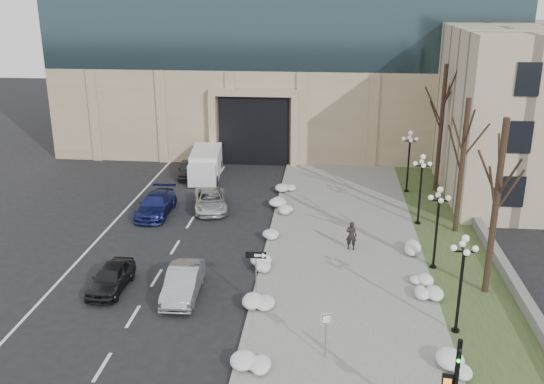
{
  "coord_description": "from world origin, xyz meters",
  "views": [
    {
      "loc": [
        2.42,
        -18.25,
        14.72
      ],
      "look_at": [
        -0.76,
        14.48,
        3.5
      ],
      "focal_mm": 40.0,
      "sensor_mm": 36.0,
      "label": 1
    }
  ],
  "objects_px": {
    "box_truck": "(206,164)",
    "keep_sign": "(326,326)",
    "one_way_sign": "(260,262)",
    "lamppost_c": "(421,180)",
    "car_e": "(188,169)",
    "lamppost_a": "(462,271)",
    "car_d": "(210,201)",
    "car_b": "(183,283)",
    "car_a": "(111,278)",
    "car_c": "(156,204)",
    "lamppost_b": "(438,217)",
    "pedestrian": "(351,235)",
    "lamppost_d": "(409,153)"
  },
  "relations": [
    {
      "from": "car_e",
      "to": "car_b",
      "type": "bearing_deg",
      "value": -87.93
    },
    {
      "from": "one_way_sign",
      "to": "lamppost_c",
      "type": "relative_size",
      "value": 0.59
    },
    {
      "from": "box_truck",
      "to": "one_way_sign",
      "type": "height_order",
      "value": "one_way_sign"
    },
    {
      "from": "car_b",
      "to": "lamppost_a",
      "type": "relative_size",
      "value": 0.93
    },
    {
      "from": "car_c",
      "to": "keep_sign",
      "type": "bearing_deg",
      "value": -53.88
    },
    {
      "from": "lamppost_d",
      "to": "car_c",
      "type": "bearing_deg",
      "value": -160.29
    },
    {
      "from": "keep_sign",
      "to": "lamppost_c",
      "type": "xyz_separation_m",
      "value": [
        5.77,
        15.6,
        1.48
      ]
    },
    {
      "from": "keep_sign",
      "to": "lamppost_d",
      "type": "bearing_deg",
      "value": 57.45
    },
    {
      "from": "pedestrian",
      "to": "lamppost_c",
      "type": "relative_size",
      "value": 0.36
    },
    {
      "from": "pedestrian",
      "to": "box_truck",
      "type": "distance_m",
      "value": 17.84
    },
    {
      "from": "car_b",
      "to": "keep_sign",
      "type": "xyz_separation_m",
      "value": [
        7.13,
        -4.81,
        0.87
      ]
    },
    {
      "from": "car_b",
      "to": "car_e",
      "type": "xyz_separation_m",
      "value": [
        -4.34,
        19.67,
        -0.08
      ]
    },
    {
      "from": "car_d",
      "to": "pedestrian",
      "type": "relative_size",
      "value": 2.72
    },
    {
      "from": "box_truck",
      "to": "one_way_sign",
      "type": "xyz_separation_m",
      "value": [
        6.82,
        -20.51,
        1.32
      ]
    },
    {
      "from": "one_way_sign",
      "to": "lamppost_a",
      "type": "distance_m",
      "value": 9.19
    },
    {
      "from": "car_a",
      "to": "lamppost_a",
      "type": "relative_size",
      "value": 0.82
    },
    {
      "from": "car_c",
      "to": "lamppost_b",
      "type": "xyz_separation_m",
      "value": [
        17.41,
        -6.76,
        2.36
      ]
    },
    {
      "from": "car_c",
      "to": "pedestrian",
      "type": "xyz_separation_m",
      "value": [
        12.98,
        -4.79,
        0.27
      ]
    },
    {
      "from": "car_b",
      "to": "lamppost_a",
      "type": "xyz_separation_m",
      "value": [
        12.89,
        -2.21,
        2.34
      ]
    },
    {
      "from": "car_a",
      "to": "keep_sign",
      "type": "relative_size",
      "value": 1.81
    },
    {
      "from": "car_b",
      "to": "lamppost_b",
      "type": "height_order",
      "value": "lamppost_b"
    },
    {
      "from": "car_e",
      "to": "lamppost_c",
      "type": "relative_size",
      "value": 0.8
    },
    {
      "from": "box_truck",
      "to": "one_way_sign",
      "type": "bearing_deg",
      "value": -77.51
    },
    {
      "from": "box_truck",
      "to": "keep_sign",
      "type": "bearing_deg",
      "value": -73.85
    },
    {
      "from": "car_d",
      "to": "box_truck",
      "type": "distance_m",
      "value": 7.91
    },
    {
      "from": "car_a",
      "to": "pedestrian",
      "type": "relative_size",
      "value": 2.26
    },
    {
      "from": "car_c",
      "to": "lamppost_c",
      "type": "height_order",
      "value": "lamppost_c"
    },
    {
      "from": "car_d",
      "to": "pedestrian",
      "type": "distance_m",
      "value": 11.28
    },
    {
      "from": "keep_sign",
      "to": "car_e",
      "type": "bearing_deg",
      "value": 97.17
    },
    {
      "from": "pedestrian",
      "to": "lamppost_d",
      "type": "height_order",
      "value": "lamppost_d"
    },
    {
      "from": "car_a",
      "to": "lamppost_d",
      "type": "distance_m",
      "value": 23.94
    },
    {
      "from": "keep_sign",
      "to": "car_a",
      "type": "bearing_deg",
      "value": 136.99
    },
    {
      "from": "one_way_sign",
      "to": "lamppost_d",
      "type": "xyz_separation_m",
      "value": [
        8.99,
        17.8,
        0.76
      ]
    },
    {
      "from": "car_e",
      "to": "lamppost_d",
      "type": "bearing_deg",
      "value": -18.25
    },
    {
      "from": "car_a",
      "to": "lamppost_a",
      "type": "xyz_separation_m",
      "value": [
        16.71,
        -2.52,
        2.41
      ]
    },
    {
      "from": "lamppost_b",
      "to": "lamppost_c",
      "type": "xyz_separation_m",
      "value": [
        0.0,
        6.5,
        0.0
      ]
    },
    {
      "from": "car_b",
      "to": "lamppost_a",
      "type": "height_order",
      "value": "lamppost_a"
    },
    {
      "from": "car_a",
      "to": "car_c",
      "type": "height_order",
      "value": "car_c"
    },
    {
      "from": "car_a",
      "to": "car_b",
      "type": "relative_size",
      "value": 0.88
    },
    {
      "from": "lamppost_a",
      "to": "lamppost_d",
      "type": "xyz_separation_m",
      "value": [
        0.0,
        19.5,
        0.0
      ]
    },
    {
      "from": "car_e",
      "to": "keep_sign",
      "type": "height_order",
      "value": "keep_sign"
    },
    {
      "from": "lamppost_d",
      "to": "box_truck",
      "type": "bearing_deg",
      "value": 170.28
    },
    {
      "from": "car_a",
      "to": "box_truck",
      "type": "xyz_separation_m",
      "value": [
        0.9,
        19.69,
        0.32
      ]
    },
    {
      "from": "keep_sign",
      "to": "car_d",
      "type": "bearing_deg",
      "value": 97.57
    },
    {
      "from": "car_c",
      "to": "lamppost_d",
      "type": "relative_size",
      "value": 1.04
    },
    {
      "from": "pedestrian",
      "to": "one_way_sign",
      "type": "xyz_separation_m",
      "value": [
        -4.57,
        -6.78,
        1.33
      ]
    },
    {
      "from": "lamppost_a",
      "to": "car_d",
      "type": "bearing_deg",
      "value": 133.79
    },
    {
      "from": "car_d",
      "to": "car_c",
      "type": "bearing_deg",
      "value": -172.82
    },
    {
      "from": "car_d",
      "to": "box_truck",
      "type": "relative_size",
      "value": 0.71
    },
    {
      "from": "lamppost_c",
      "to": "lamppost_d",
      "type": "relative_size",
      "value": 1.0
    }
  ]
}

